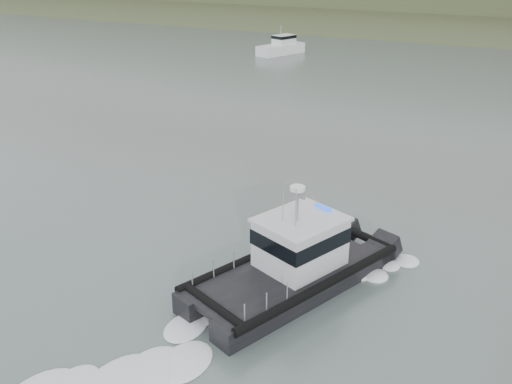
# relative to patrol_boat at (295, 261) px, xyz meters

# --- Properties ---
(ground) EXTENTS (400.00, 400.00, 0.00)m
(ground) POSITION_rel_patrol_boat_xyz_m (-4.25, -3.72, -1.17)
(ground) COLOR #50605C
(ground) RESTS_ON ground
(patrol_boat) EXTENTS (6.85, 10.23, 4.67)m
(patrol_boat) POSITION_rel_patrol_boat_xyz_m (0.00, 0.00, 0.00)
(patrol_boat) COLOR black
(patrol_boat) RESTS_ON ground
(motorboat) EXTENTS (4.60, 7.22, 3.77)m
(motorboat) POSITION_rel_patrol_boat_xyz_m (-23.09, 50.23, -0.23)
(motorboat) COLOR silver
(motorboat) RESTS_ON ground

